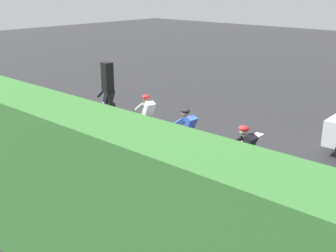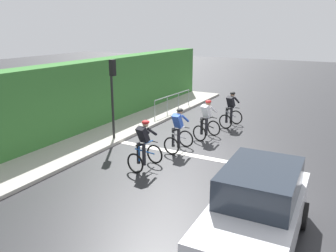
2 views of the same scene
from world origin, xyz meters
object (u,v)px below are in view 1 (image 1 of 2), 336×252
object	(u,v)px
cyclist_fourth	(245,160)
traffic_light_near_crossing	(110,113)
cyclist_lead	(109,107)
cyclist_mid	(187,138)
cyclist_second	(148,122)

from	to	relation	value
cyclist_fourth	traffic_light_near_crossing	bearing A→B (deg)	144.35
cyclist_lead	traffic_light_near_crossing	world-z (taller)	traffic_light_near_crossing
cyclist_lead	cyclist_fourth	bearing A→B (deg)	-98.06
cyclist_lead	traffic_light_near_crossing	size ratio (longest dim) A/B	0.50
cyclist_mid	cyclist_second	bearing A→B (deg)	79.64
cyclist_lead	cyclist_second	bearing A→B (deg)	-97.64
cyclist_lead	traffic_light_near_crossing	distance (m)	5.76
cyclist_mid	traffic_light_near_crossing	world-z (taller)	traffic_light_near_crossing
cyclist_second	traffic_light_near_crossing	distance (m)	4.10
cyclist_lead	traffic_light_near_crossing	xyz separation A→B (m)	(-3.55, -4.31, 1.43)
cyclist_mid	traffic_light_near_crossing	bearing A→B (deg)	-177.36
cyclist_lead	traffic_light_near_crossing	bearing A→B (deg)	-129.45
cyclist_fourth	traffic_light_near_crossing	distance (m)	3.58
cyclist_lead	cyclist_fourth	xyz separation A→B (m)	(-0.88, -6.23, 0.00)
cyclist_lead	cyclist_mid	distance (m)	4.23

